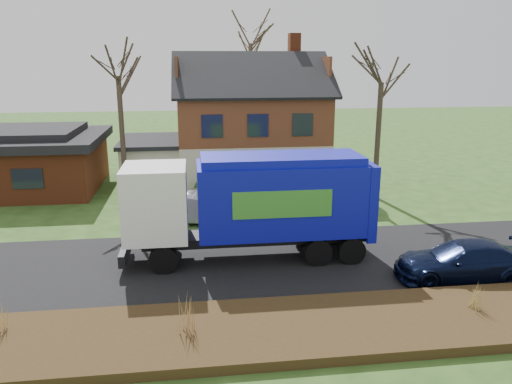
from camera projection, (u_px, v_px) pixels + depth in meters
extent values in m
plane|color=#264617|center=(241.00, 263.00, 19.35)|extent=(120.00, 120.00, 0.00)
cube|color=black|center=(241.00, 263.00, 19.34)|extent=(80.00, 7.00, 0.02)
cube|color=black|center=(260.00, 331.00, 14.23)|extent=(80.00, 3.50, 0.30)
cube|color=beige|center=(250.00, 158.00, 32.66)|extent=(9.00, 7.50, 2.70)
cube|color=#543118|center=(250.00, 116.00, 31.95)|extent=(9.00, 7.50, 2.80)
cube|color=brown|center=(294.00, 46.00, 32.15)|extent=(0.70, 0.90, 1.60)
cube|color=beige|center=(154.00, 163.00, 31.42)|extent=(3.50, 5.50, 2.60)
cube|color=black|center=(152.00, 141.00, 31.05)|extent=(3.90, 5.90, 0.24)
cube|color=brown|center=(21.00, 167.00, 29.95)|extent=(9.00, 7.50, 2.80)
cube|color=black|center=(18.00, 139.00, 29.52)|extent=(9.80, 8.20, 0.50)
cube|color=black|center=(17.00, 132.00, 29.41)|extent=(7.00, 6.00, 0.40)
cylinder|color=black|center=(163.00, 260.00, 18.31)|extent=(1.06, 0.36, 1.06)
cylinder|color=black|center=(166.00, 239.00, 20.36)|extent=(1.06, 0.36, 1.06)
cylinder|color=black|center=(318.00, 252.00, 19.02)|extent=(1.06, 0.36, 1.06)
cylinder|color=black|center=(305.00, 233.00, 21.07)|extent=(1.06, 0.36, 1.06)
cylinder|color=black|center=(351.00, 251.00, 19.18)|extent=(1.06, 0.36, 1.06)
cylinder|color=black|center=(336.00, 232.00, 21.23)|extent=(1.06, 0.36, 1.06)
cube|color=black|center=(256.00, 237.00, 19.68)|extent=(8.77, 1.25, 0.36)
cube|color=white|center=(156.00, 202.00, 18.81)|extent=(2.35, 2.56, 2.75)
cube|color=black|center=(125.00, 199.00, 18.64)|extent=(0.09, 2.24, 0.92)
cube|color=black|center=(126.00, 250.00, 19.15)|extent=(0.26, 2.55, 0.46)
cube|color=#0D11A0|center=(281.00, 197.00, 19.39)|extent=(6.43, 2.57, 2.75)
cube|color=#0D11A0|center=(281.00, 159.00, 19.00)|extent=(6.12, 2.26, 0.31)
cube|color=#0D11A0|center=(363.00, 197.00, 19.82)|extent=(0.36, 2.60, 2.96)
cube|color=#3B882C|center=(283.00, 204.00, 18.11)|extent=(3.67, 0.05, 1.02)
cube|color=#3B882C|center=(272.00, 187.00, 20.59)|extent=(3.67, 0.05, 1.02)
imported|color=#B8BAC0|center=(196.00, 208.00, 23.94)|extent=(4.76, 2.55, 1.49)
imported|color=black|center=(463.00, 261.00, 17.75)|extent=(4.93, 2.33, 1.39)
cylinder|color=#3F3125|center=(123.00, 139.00, 27.44)|extent=(0.28, 0.28, 6.79)
cylinder|color=#3C3024|center=(378.00, 141.00, 27.77)|extent=(0.29, 0.29, 6.45)
cylinder|color=#453729|center=(251.00, 100.00, 40.29)|extent=(0.34, 0.34, 8.85)
cone|color=tan|center=(4.00, 315.00, 13.82)|extent=(0.04, 0.04, 0.98)
cone|color=tan|center=(0.00, 313.00, 13.92)|extent=(0.04, 0.04, 0.98)
cone|color=#A97F4A|center=(189.00, 314.00, 13.77)|extent=(0.05, 0.05, 1.08)
cone|color=#A97F4A|center=(182.00, 315.00, 13.75)|extent=(0.05, 0.05, 1.08)
cone|color=#A97F4A|center=(195.00, 314.00, 13.79)|extent=(0.05, 0.05, 1.08)
cone|color=#A97F4A|center=(189.00, 312.00, 13.90)|extent=(0.05, 0.05, 1.08)
cone|color=#A97F4A|center=(189.00, 317.00, 13.64)|extent=(0.05, 0.05, 1.08)
cone|color=tan|center=(476.00, 296.00, 15.05)|extent=(0.04, 0.04, 0.88)
cone|color=tan|center=(471.00, 296.00, 15.03)|extent=(0.04, 0.04, 0.88)
cone|color=tan|center=(481.00, 296.00, 15.07)|extent=(0.04, 0.04, 0.88)
cone|color=tan|center=(474.00, 294.00, 15.17)|extent=(0.04, 0.04, 0.88)
cone|color=tan|center=(478.00, 298.00, 14.94)|extent=(0.04, 0.04, 0.88)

